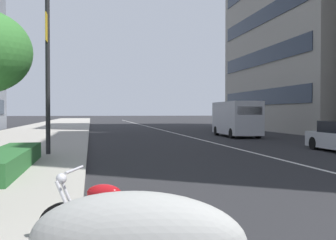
# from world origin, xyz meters

# --- Properties ---
(sidewalk_right_plaza) EXTENTS (160.00, 8.07, 0.15)m
(sidewalk_right_plaza) POSITION_xyz_m (30.00, 11.37, 0.07)
(sidewalk_right_plaza) COLOR #A39E93
(sidewalk_right_plaza) RESTS_ON ground
(lane_centre_stripe) EXTENTS (110.00, 0.16, 0.01)m
(lane_centre_stripe) POSITION_xyz_m (35.00, 0.00, 0.00)
(lane_centre_stripe) COLOR silver
(lane_centre_stripe) RESTS_ON ground
(motorcycle_by_sign_pole) EXTENTS (0.85, 2.03, 1.10)m
(motorcycle_by_sign_pole) POSITION_xyz_m (1.19, 6.88, 0.42)
(motorcycle_by_sign_pole) COLOR black
(motorcycle_by_sign_pole) RESTS_ON ground
(delivery_van_ahead) EXTENTS (5.81, 2.34, 2.60)m
(delivery_van_ahead) POSITION_xyz_m (23.92, -3.46, 1.39)
(delivery_van_ahead) COLOR #B7B7BC
(delivery_van_ahead) RESTS_ON ground
(street_lamp_with_banners) EXTENTS (1.26, 2.74, 8.94)m
(street_lamp_with_banners) POSITION_xyz_m (12.52, 8.49, 5.49)
(street_lamp_with_banners) COLOR #232326
(street_lamp_with_banners) RESTS_ON sidewalk_right_plaza
(clipped_hedge_bed) EXTENTS (6.30, 1.10, 0.55)m
(clipped_hedge_bed) POSITION_xyz_m (8.32, 9.57, 0.43)
(clipped_hedge_bed) COLOR #28602D
(clipped_hedge_bed) RESTS_ON sidewalk_right_plaza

